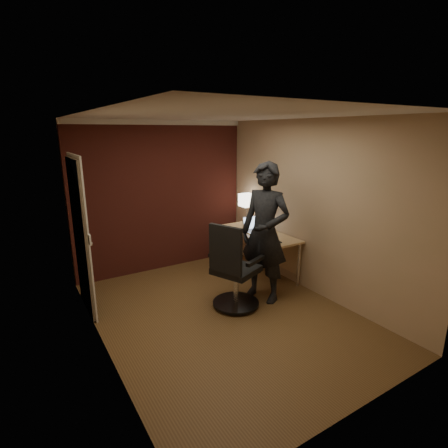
# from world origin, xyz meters

# --- Properties ---
(room) EXTENTS (4.00, 4.00, 4.00)m
(room) POSITION_xyz_m (-0.27, 1.54, 1.37)
(room) COLOR brown
(room) RESTS_ON ground
(desk) EXTENTS (0.60, 1.50, 0.73)m
(desk) POSITION_xyz_m (1.25, 0.81, 0.60)
(desk) COLOR #D9B07D
(desk) RESTS_ON ground
(desk_lamp) EXTENTS (0.22, 0.22, 0.54)m
(desk_lamp) POSITION_xyz_m (1.34, 1.39, 1.15)
(desk_lamp) COLOR silver
(desk_lamp) RESTS_ON desk
(laptop) EXTENTS (0.34, 0.28, 0.23)m
(laptop) POSITION_xyz_m (1.17, 0.95, 0.79)
(laptop) COLOR silver
(laptop) RESTS_ON desk
(mouse) EXTENTS (0.06, 0.10, 0.03)m
(mouse) POSITION_xyz_m (1.05, 0.57, 0.75)
(mouse) COLOR black
(mouse) RESTS_ON desk
(phone) EXTENTS (0.09, 0.13, 0.01)m
(phone) POSITION_xyz_m (1.13, 0.26, 0.73)
(phone) COLOR black
(phone) RESTS_ON desk
(office_chair) EXTENTS (0.69, 0.74, 1.17)m
(office_chair) POSITION_xyz_m (0.19, 0.07, 0.52)
(office_chair) COLOR black
(office_chair) RESTS_ON ground
(person) EXTENTS (0.70, 0.83, 1.94)m
(person) POSITION_xyz_m (0.73, 0.10, 0.97)
(person) COLOR black
(person) RESTS_ON ground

